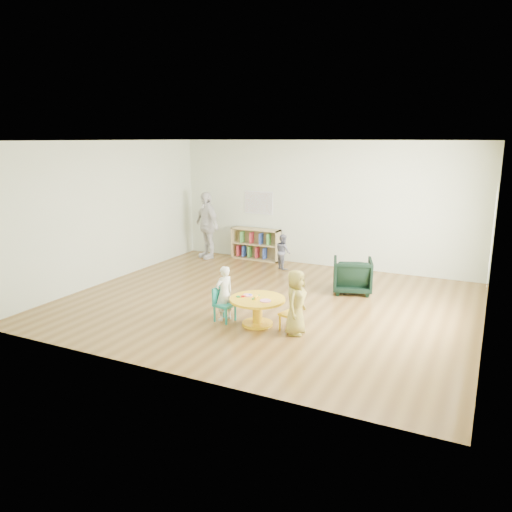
{
  "coord_description": "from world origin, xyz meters",
  "views": [
    {
      "loc": [
        3.5,
        -7.64,
        2.84
      ],
      "look_at": [
        -0.07,
        -0.3,
        0.91
      ],
      "focal_mm": 35.0,
      "sensor_mm": 36.0,
      "label": 1
    }
  ],
  "objects_px": {
    "kid_chair_right": "(292,314)",
    "armchair": "(352,275)",
    "toddler": "(283,252)",
    "child_left": "(224,293)",
    "bookshelf": "(256,244)",
    "kid_chair_left": "(223,303)",
    "adult_caretaker": "(207,225)",
    "child_right": "(296,302)",
    "activity_table": "(257,306)"
  },
  "relations": [
    {
      "from": "child_left",
      "to": "adult_caretaker",
      "type": "relative_size",
      "value": 0.55
    },
    {
      "from": "child_right",
      "to": "activity_table",
      "type": "bearing_deg",
      "value": 81.89
    },
    {
      "from": "toddler",
      "to": "adult_caretaker",
      "type": "height_order",
      "value": "adult_caretaker"
    },
    {
      "from": "kid_chair_left",
      "to": "armchair",
      "type": "relative_size",
      "value": 0.76
    },
    {
      "from": "activity_table",
      "to": "toddler",
      "type": "height_order",
      "value": "toddler"
    },
    {
      "from": "bookshelf",
      "to": "activity_table",
      "type": "bearing_deg",
      "value": -63.71
    },
    {
      "from": "kid_chair_right",
      "to": "armchair",
      "type": "bearing_deg",
      "value": 8.84
    },
    {
      "from": "bookshelf",
      "to": "child_left",
      "type": "relative_size",
      "value": 1.35
    },
    {
      "from": "activity_table",
      "to": "armchair",
      "type": "bearing_deg",
      "value": 69.4
    },
    {
      "from": "activity_table",
      "to": "armchair",
      "type": "height_order",
      "value": "armchair"
    },
    {
      "from": "bookshelf",
      "to": "armchair",
      "type": "bearing_deg",
      "value": -29.57
    },
    {
      "from": "activity_table",
      "to": "child_left",
      "type": "height_order",
      "value": "child_left"
    },
    {
      "from": "kid_chair_right",
      "to": "child_left",
      "type": "xyz_separation_m",
      "value": [
        -1.14,
        -0.04,
        0.18
      ]
    },
    {
      "from": "kid_chair_right",
      "to": "child_left",
      "type": "bearing_deg",
      "value": 108.5
    },
    {
      "from": "activity_table",
      "to": "adult_caretaker",
      "type": "height_order",
      "value": "adult_caretaker"
    },
    {
      "from": "kid_chair_left",
      "to": "adult_caretaker",
      "type": "height_order",
      "value": "adult_caretaker"
    },
    {
      "from": "activity_table",
      "to": "toddler",
      "type": "xyz_separation_m",
      "value": [
        -0.98,
        3.34,
        0.09
      ]
    },
    {
      "from": "kid_chair_right",
      "to": "adult_caretaker",
      "type": "height_order",
      "value": "adult_caretaker"
    },
    {
      "from": "bookshelf",
      "to": "adult_caretaker",
      "type": "xyz_separation_m",
      "value": [
        -1.13,
        -0.37,
        0.44
      ]
    },
    {
      "from": "kid_chair_left",
      "to": "armchair",
      "type": "height_order",
      "value": "armchair"
    },
    {
      "from": "armchair",
      "to": "child_left",
      "type": "distance_m",
      "value": 2.75
    },
    {
      "from": "toddler",
      "to": "adult_caretaker",
      "type": "relative_size",
      "value": 0.49
    },
    {
      "from": "activity_table",
      "to": "armchair",
      "type": "distance_m",
      "value": 2.47
    },
    {
      "from": "kid_chair_left",
      "to": "kid_chair_right",
      "type": "bearing_deg",
      "value": 102.98
    },
    {
      "from": "bookshelf",
      "to": "child_right",
      "type": "height_order",
      "value": "child_right"
    },
    {
      "from": "kid_chair_left",
      "to": "child_right",
      "type": "relative_size",
      "value": 0.56
    },
    {
      "from": "activity_table",
      "to": "toddler",
      "type": "relative_size",
      "value": 1.11
    },
    {
      "from": "kid_chair_left",
      "to": "adult_caretaker",
      "type": "distance_m",
      "value": 4.4
    },
    {
      "from": "bookshelf",
      "to": "kid_chair_right",
      "type": "bearing_deg",
      "value": -57.28
    },
    {
      "from": "kid_chair_left",
      "to": "adult_caretaker",
      "type": "bearing_deg",
      "value": -136.63
    },
    {
      "from": "child_left",
      "to": "kid_chair_left",
      "type": "bearing_deg",
      "value": 19.16
    },
    {
      "from": "child_right",
      "to": "adult_caretaker",
      "type": "distance_m",
      "value": 5.19
    },
    {
      "from": "kid_chair_left",
      "to": "kid_chair_right",
      "type": "relative_size",
      "value": 1.1
    },
    {
      "from": "bookshelf",
      "to": "toddler",
      "type": "bearing_deg",
      "value": -30.4
    },
    {
      "from": "bookshelf",
      "to": "toddler",
      "type": "xyz_separation_m",
      "value": [
        0.94,
        -0.55,
        0.03
      ]
    },
    {
      "from": "activity_table",
      "to": "kid_chair_right",
      "type": "relative_size",
      "value": 1.74
    },
    {
      "from": "child_right",
      "to": "adult_caretaker",
      "type": "bearing_deg",
      "value": 44.33
    },
    {
      "from": "kid_chair_left",
      "to": "child_right",
      "type": "distance_m",
      "value": 1.26
    },
    {
      "from": "kid_chair_right",
      "to": "armchair",
      "type": "distance_m",
      "value": 2.32
    },
    {
      "from": "kid_chair_right",
      "to": "child_right",
      "type": "distance_m",
      "value": 0.26
    },
    {
      "from": "kid_chair_left",
      "to": "bookshelf",
      "type": "distance_m",
      "value": 4.19
    },
    {
      "from": "kid_chair_left",
      "to": "adult_caretaker",
      "type": "relative_size",
      "value": 0.34
    },
    {
      "from": "activity_table",
      "to": "kid_chair_right",
      "type": "xyz_separation_m",
      "value": [
        0.57,
        0.01,
        -0.03
      ]
    },
    {
      "from": "bookshelf",
      "to": "child_left",
      "type": "bearing_deg",
      "value": -71.0
    },
    {
      "from": "kid_chair_left",
      "to": "activity_table",
      "type": "bearing_deg",
      "value": 105.83
    },
    {
      "from": "toddler",
      "to": "child_left",
      "type": "bearing_deg",
      "value": 138.43
    },
    {
      "from": "kid_chair_left",
      "to": "toddler",
      "type": "xyz_separation_m",
      "value": [
        -0.41,
        3.41,
        0.1
      ]
    },
    {
      "from": "activity_table",
      "to": "kid_chair_right",
      "type": "bearing_deg",
      "value": 1.34
    },
    {
      "from": "kid_chair_right",
      "to": "adult_caretaker",
      "type": "bearing_deg",
      "value": 62.22
    },
    {
      "from": "child_left",
      "to": "toddler",
      "type": "xyz_separation_m",
      "value": [
        -0.41,
        3.37,
        -0.05
      ]
    }
  ]
}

